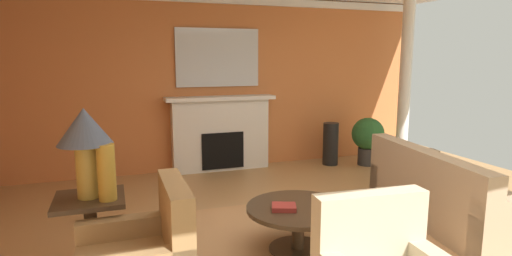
{
  "coord_description": "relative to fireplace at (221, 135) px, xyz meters",
  "views": [
    {
      "loc": [
        -1.78,
        -3.65,
        1.84
      ],
      "look_at": [
        -0.14,
        1.07,
        1.0
      ],
      "focal_mm": 28.93,
      "sensor_mm": 36.0,
      "label": 1
    }
  ],
  "objects": [
    {
      "name": "column_white",
      "position": [
        3.09,
        -0.69,
        0.84
      ],
      "size": [
        0.2,
        0.2,
        2.86
      ],
      "primitive_type": "cylinder",
      "color": "white",
      "rests_on": "ground_plane"
    },
    {
      "name": "area_rug",
      "position": [
        -0.04,
        -3.14,
        -0.58
      ],
      "size": [
        3.46,
        2.73,
        0.01
      ],
      "primitive_type": "cube",
      "color": "tan",
      "rests_on": "ground_plane"
    },
    {
      "name": "sofa",
      "position": [
        1.85,
        -3.03,
        -0.29
      ],
      "size": [
        1.18,
        2.2,
        0.85
      ],
      "color": "tan",
      "rests_on": "ground_plane"
    },
    {
      "name": "table_lamp",
      "position": [
        -1.89,
        -2.98,
        0.64
      ],
      "size": [
        0.44,
        0.44,
        0.75
      ],
      "color": "#B28E38",
      "rests_on": "side_table"
    },
    {
      "name": "coffee_table",
      "position": [
        -0.04,
        -3.14,
        -0.25
      ],
      "size": [
        1.0,
        1.0,
        0.45
      ],
      "color": "#3D2D1E",
      "rests_on": "ground_plane"
    },
    {
      "name": "crown_moulding",
      "position": [
        0.12,
        0.13,
        2.19
      ],
      "size": [
        7.42,
        0.08,
        0.12
      ],
      "primitive_type": "cube",
      "color": "white"
    },
    {
      "name": "vase_tall_corner",
      "position": [
        1.9,
        -0.3,
        -0.21
      ],
      "size": [
        0.27,
        0.27,
        0.74
      ],
      "primitive_type": "cylinder",
      "color": "black",
      "rests_on": "ground_plane"
    },
    {
      "name": "mantel_mirror",
      "position": [
        0.0,
        0.12,
        1.27
      ],
      "size": [
        1.39,
        0.04,
        0.94
      ],
      "primitive_type": "cube",
      "color": "silver"
    },
    {
      "name": "side_table",
      "position": [
        -1.89,
        -2.98,
        -0.18
      ],
      "size": [
        0.56,
        0.56,
        0.7
      ],
      "color": "#3D2D1E",
      "rests_on": "ground_plane"
    },
    {
      "name": "potted_plant",
      "position": [
        2.5,
        -0.53,
        -0.09
      ],
      "size": [
        0.56,
        0.56,
        0.83
      ],
      "color": "#333333",
      "rests_on": "ground_plane"
    },
    {
      "name": "book_red_cover",
      "position": [
        -0.21,
        -3.17,
        -0.11
      ],
      "size": [
        0.27,
        0.25,
        0.05
      ],
      "primitive_type": "cube",
      "rotation": [
        0.0,
        0.0,
        -0.36
      ],
      "color": "maroon",
      "rests_on": "coffee_table"
    },
    {
      "name": "fireplace",
      "position": [
        0.0,
        0.0,
        0.0
      ],
      "size": [
        1.8,
        0.35,
        1.24
      ],
      "color": "white",
      "rests_on": "ground_plane"
    },
    {
      "name": "wall_fireplace",
      "position": [
        0.12,
        0.21,
        0.84
      ],
      "size": [
        7.42,
        0.12,
        2.86
      ],
      "primitive_type": "cube",
      "color": "#CC723D",
      "rests_on": "ground_plane"
    },
    {
      "name": "ground_plane",
      "position": [
        0.12,
        -2.9,
        -0.58
      ],
      "size": [
        8.87,
        8.87,
        0.0
      ],
      "primitive_type": "plane",
      "color": "tan"
    },
    {
      "name": "vase_on_side_table",
      "position": [
        -1.74,
        -3.1,
        0.35
      ],
      "size": [
        0.14,
        0.14,
        0.47
      ],
      "primitive_type": "cylinder",
      "color": "#B7892D",
      "rests_on": "side_table"
    }
  ]
}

